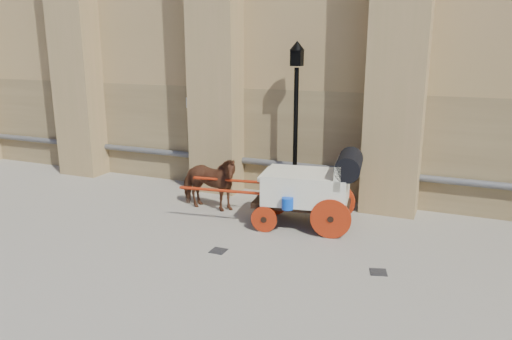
% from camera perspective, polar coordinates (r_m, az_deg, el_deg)
% --- Properties ---
extents(ground, '(90.00, 90.00, 0.00)m').
position_cam_1_polar(ground, '(11.58, -8.13, -7.50)').
color(ground, gray).
rests_on(ground, ground).
extents(horse, '(1.76, 0.83, 1.47)m').
position_cam_1_polar(horse, '(13.04, -5.44, -1.46)').
color(horse, brown).
rests_on(horse, ground).
extents(carriage, '(4.39, 1.75, 1.87)m').
position_cam_1_polar(carriage, '(11.80, 6.45, -1.83)').
color(carriage, black).
rests_on(carriage, ground).
extents(street_lamp, '(0.40, 0.40, 4.32)m').
position_cam_1_polar(street_lamp, '(13.37, 4.56, 5.88)').
color(street_lamp, black).
rests_on(street_lamp, ground).
extents(drain_grate_near, '(0.32, 0.32, 0.01)m').
position_cam_1_polar(drain_grate_near, '(10.73, -4.32, -9.19)').
color(drain_grate_near, black).
rests_on(drain_grate_near, ground).
extents(drain_grate_far, '(0.39, 0.39, 0.01)m').
position_cam_1_polar(drain_grate_far, '(10.07, 13.81, -11.26)').
color(drain_grate_far, black).
rests_on(drain_grate_far, ground).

